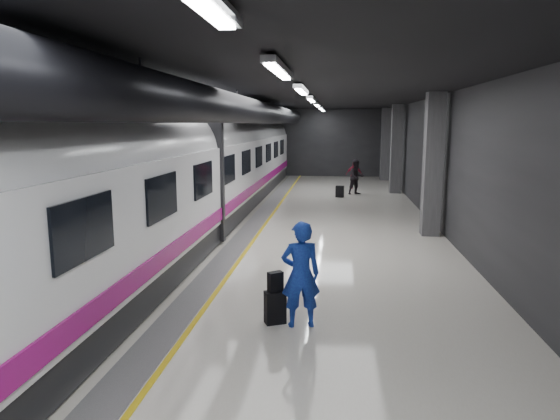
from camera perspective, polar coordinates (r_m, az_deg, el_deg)
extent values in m
plane|color=silver|center=(14.68, 0.28, -4.10)|extent=(40.00, 40.00, 0.00)
cube|color=black|center=(14.28, 0.29, 13.71)|extent=(10.00, 40.00, 0.02)
cube|color=#28282B|center=(34.22, 3.97, 7.66)|extent=(10.00, 0.02, 4.50)
cube|color=#28282B|center=(15.66, -18.29, 4.63)|extent=(0.02, 40.00, 4.50)
cube|color=#28282B|center=(14.63, 20.20, 4.19)|extent=(0.02, 40.00, 4.50)
cube|color=slate|center=(14.88, -4.91, -3.92)|extent=(0.65, 39.80, 0.01)
cube|color=yellow|center=(14.81, -3.39, -3.97)|extent=(0.10, 39.80, 0.01)
cylinder|color=black|center=(14.45, -4.94, 11.44)|extent=(0.80, 38.00, 0.80)
cube|color=silver|center=(8.26, -0.11, 15.84)|extent=(0.22, 2.60, 0.10)
cube|color=silver|center=(13.23, 2.47, 13.57)|extent=(0.22, 2.60, 0.10)
cube|color=silver|center=(18.21, 3.62, 12.54)|extent=(0.22, 2.60, 0.10)
cube|color=silver|center=(23.20, 4.27, 11.95)|extent=(0.22, 2.60, 0.10)
cube|color=silver|center=(28.19, 4.69, 11.56)|extent=(0.22, 2.60, 0.10)
cube|color=silver|center=(32.19, 4.93, 11.34)|extent=(0.22, 2.60, 0.10)
cube|color=#515154|center=(16.49, 17.06, 4.93)|extent=(0.55, 0.55, 4.50)
cube|color=#515154|center=(26.37, 13.15, 6.79)|extent=(0.55, 0.55, 4.50)
cube|color=#515154|center=(32.33, 11.95, 7.35)|extent=(0.55, 0.55, 4.50)
cube|color=black|center=(15.29, -11.93, -2.41)|extent=(2.80, 38.00, 0.60)
cube|color=white|center=(15.06, -12.12, 2.81)|extent=(2.90, 38.00, 2.20)
cylinder|color=white|center=(14.98, -12.25, 6.42)|extent=(2.80, 38.00, 2.80)
cube|color=#910D6A|center=(14.78, -6.60, -0.31)|extent=(0.04, 38.00, 0.35)
cube|color=black|center=(15.03, -12.15, 3.75)|extent=(3.05, 0.25, 3.80)
cube|color=black|center=(7.14, -21.43, -2.05)|extent=(0.05, 1.60, 0.85)
cube|color=black|center=(9.85, -13.31, 1.48)|extent=(0.05, 1.60, 0.85)
cube|color=black|center=(12.69, -8.74, 3.45)|extent=(0.05, 1.60, 0.85)
cube|color=black|center=(15.59, -5.85, 4.69)|extent=(0.05, 1.60, 0.85)
cube|color=black|center=(18.52, -3.87, 5.52)|extent=(0.05, 1.60, 0.85)
cube|color=black|center=(21.47, -2.42, 6.13)|extent=(0.05, 1.60, 0.85)
cube|color=black|center=(24.43, -1.32, 6.58)|extent=(0.05, 1.60, 0.85)
cube|color=black|center=(27.40, -0.46, 6.94)|extent=(0.05, 1.60, 0.85)
cube|color=black|center=(30.38, 0.23, 7.22)|extent=(0.05, 1.60, 0.85)
imported|color=#1743AD|center=(8.77, 2.38, -7.35)|extent=(0.77, 0.60, 1.89)
cube|color=black|center=(9.09, -0.57, -11.05)|extent=(0.42, 0.36, 0.59)
cube|color=black|center=(8.95, -0.53, -8.18)|extent=(0.30, 0.27, 0.35)
imported|color=black|center=(25.48, 8.74, 3.74)|extent=(1.08, 1.01, 1.76)
imported|color=maroon|center=(27.79, 8.44, 4.01)|extent=(0.95, 0.51, 1.53)
cube|color=black|center=(24.44, 6.85, 2.11)|extent=(0.42, 0.32, 0.56)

